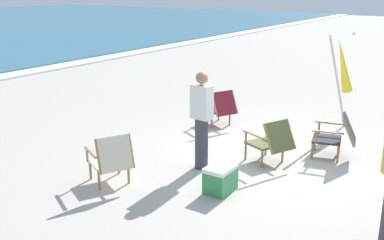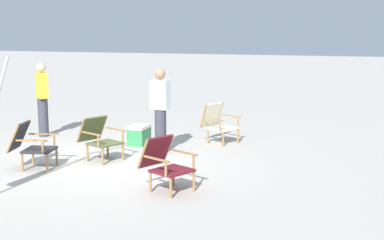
{
  "view_description": "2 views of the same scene",
  "coord_description": "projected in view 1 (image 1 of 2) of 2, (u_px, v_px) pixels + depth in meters",
  "views": [
    {
      "loc": [
        -6.9,
        -3.02,
        2.95
      ],
      "look_at": [
        -0.21,
        1.51,
        0.5
      ],
      "focal_mm": 42.0,
      "sensor_mm": 36.0,
      "label": 1
    },
    {
      "loc": [
        8.26,
        4.55,
        2.37
      ],
      "look_at": [
        -0.07,
        1.73,
        0.86
      ],
      "focal_mm": 50.0,
      "sensor_mm": 36.0,
      "label": 2
    }
  ],
  "objects": [
    {
      "name": "beach_chair_far_center",
      "position": [
        112.0,
        158.0,
        6.77
      ],
      "size": [
        0.81,
        0.85,
        0.82
      ],
      "color": "beige",
      "rests_on": "ground"
    },
    {
      "name": "person_near_chairs",
      "position": [
        202.0,
        120.0,
        7.29
      ],
      "size": [
        0.24,
        0.36,
        1.63
      ],
      "color": "#383842",
      "rests_on": "ground"
    },
    {
      "name": "umbrella_furled_yellow",
      "position": [
        343.0,
        67.0,
        9.26
      ],
      "size": [
        0.75,
        0.46,
        2.02
      ],
      "color": "#B7B2A8",
      "rests_on": "ground"
    },
    {
      "name": "cooler_box",
      "position": [
        220.0,
        179.0,
        6.62
      ],
      "size": [
        0.49,
        0.35,
        0.4
      ],
      "color": "#338C4C",
      "rests_on": "ground"
    },
    {
      "name": "beach_chair_mid_center",
      "position": [
        271.0,
        140.0,
        7.57
      ],
      "size": [
        0.82,
        0.91,
        0.79
      ],
      "color": "#515B33",
      "rests_on": "ground"
    },
    {
      "name": "beach_chair_back_right",
      "position": [
        220.0,
        107.0,
        9.62
      ],
      "size": [
        0.83,
        0.91,
        0.8
      ],
      "color": "maroon",
      "rests_on": "ground"
    },
    {
      "name": "ground_plane",
      "position": [
        269.0,
        158.0,
        7.95
      ],
      "size": [
        80.0,
        80.0,
        0.0
      ],
      "primitive_type": "plane",
      "color": "#B2AAA0"
    },
    {
      "name": "beach_chair_back_left",
      "position": [
        337.0,
        135.0,
        7.86
      ],
      "size": [
        0.73,
        0.84,
        0.8
      ],
      "color": "#28282D",
      "rests_on": "ground"
    }
  ]
}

